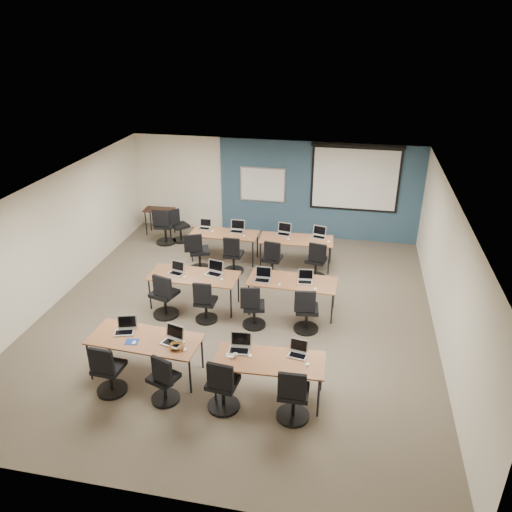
% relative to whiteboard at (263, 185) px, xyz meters
% --- Properties ---
extents(floor, '(8.00, 9.00, 0.02)m').
position_rel_whiteboard_xyz_m(floor, '(0.30, -4.43, -1.45)').
color(floor, '#6B6354').
rests_on(floor, ground).
extents(ceiling, '(8.00, 9.00, 0.02)m').
position_rel_whiteboard_xyz_m(ceiling, '(0.30, -4.43, 1.25)').
color(ceiling, white).
rests_on(ceiling, ground).
extents(wall_back, '(8.00, 0.04, 2.70)m').
position_rel_whiteboard_xyz_m(wall_back, '(0.30, 0.07, -0.10)').
color(wall_back, beige).
rests_on(wall_back, ground).
extents(wall_front, '(8.00, 0.04, 2.70)m').
position_rel_whiteboard_xyz_m(wall_front, '(0.30, -8.93, -0.10)').
color(wall_front, beige).
rests_on(wall_front, ground).
extents(wall_left, '(0.04, 9.00, 2.70)m').
position_rel_whiteboard_xyz_m(wall_left, '(-3.70, -4.43, -0.10)').
color(wall_left, beige).
rests_on(wall_left, ground).
extents(wall_right, '(0.04, 9.00, 2.70)m').
position_rel_whiteboard_xyz_m(wall_right, '(4.30, -4.43, -0.10)').
color(wall_right, beige).
rests_on(wall_right, ground).
extents(blue_accent_panel, '(5.50, 0.04, 2.70)m').
position_rel_whiteboard_xyz_m(blue_accent_panel, '(1.55, 0.04, -0.10)').
color(blue_accent_panel, '#3D5977').
rests_on(blue_accent_panel, wall_back).
extents(whiteboard, '(1.28, 0.03, 0.98)m').
position_rel_whiteboard_xyz_m(whiteboard, '(0.00, 0.00, 0.00)').
color(whiteboard, '#ABAEB2').
rests_on(whiteboard, wall_back).
extents(projector_screen, '(2.40, 0.10, 1.82)m').
position_rel_whiteboard_xyz_m(projector_screen, '(2.50, -0.02, 0.44)').
color(projector_screen, black).
rests_on(projector_screen, wall_back).
extents(training_table_front_left, '(1.90, 0.79, 0.73)m').
position_rel_whiteboard_xyz_m(training_table_front_left, '(-0.79, -6.60, -0.76)').
color(training_table_front_left, '#9F692C').
rests_on(training_table_front_left, floor).
extents(training_table_front_right, '(1.76, 0.73, 0.73)m').
position_rel_whiteboard_xyz_m(training_table_front_right, '(1.39, -6.76, -0.77)').
color(training_table_front_right, brown).
rests_on(training_table_front_right, floor).
extents(training_table_mid_left, '(1.89, 0.79, 0.73)m').
position_rel_whiteboard_xyz_m(training_table_mid_left, '(-0.68, -4.23, -0.76)').
color(training_table_mid_left, olive).
rests_on(training_table_mid_left, floor).
extents(training_table_mid_right, '(1.83, 0.76, 0.73)m').
position_rel_whiteboard_xyz_m(training_table_mid_right, '(1.40, -4.07, -0.76)').
color(training_table_mid_right, brown).
rests_on(training_table_mid_right, floor).
extents(training_table_back_left, '(1.70, 0.71, 0.73)m').
position_rel_whiteboard_xyz_m(training_table_back_left, '(-0.62, -1.90, -0.77)').
color(training_table_back_left, '#915E32').
rests_on(training_table_back_left, floor).
extents(training_table_back_right, '(1.79, 0.75, 0.73)m').
position_rel_whiteboard_xyz_m(training_table_back_right, '(1.21, -1.91, -0.77)').
color(training_table_back_right, '#AA7941').
rests_on(training_table_back_right, floor).
extents(laptop_0, '(0.33, 0.28, 0.25)m').
position_rel_whiteboard_xyz_m(laptop_0, '(-1.19, -6.46, -0.66)').
color(laptop_0, silver).
rests_on(laptop_0, training_table_front_left).
extents(mouse_0, '(0.07, 0.11, 0.04)m').
position_rel_whiteboard_xyz_m(mouse_0, '(-0.90, -6.77, -0.71)').
color(mouse_0, white).
rests_on(mouse_0, training_table_front_left).
extents(task_chair_0, '(0.50, 0.50, 0.99)m').
position_rel_whiteboard_xyz_m(task_chair_0, '(-1.19, -7.21, -1.04)').
color(task_chair_0, black).
rests_on(task_chair_0, floor).
extents(laptop_1, '(0.35, 0.30, 0.26)m').
position_rel_whiteboard_xyz_m(laptop_1, '(-0.27, -6.59, -0.66)').
color(laptop_1, '#A1A1AE').
rests_on(laptop_1, training_table_front_left).
extents(mouse_1, '(0.07, 0.10, 0.03)m').
position_rel_whiteboard_xyz_m(mouse_1, '(-0.01, -6.78, -0.71)').
color(mouse_1, white).
rests_on(mouse_1, training_table_front_left).
extents(task_chair_1, '(0.49, 0.47, 0.95)m').
position_rel_whiteboard_xyz_m(task_chair_1, '(-0.23, -7.23, -1.06)').
color(task_chair_1, black).
rests_on(task_chair_1, floor).
extents(laptop_2, '(0.35, 0.30, 0.26)m').
position_rel_whiteboard_xyz_m(laptop_2, '(0.87, -6.58, -0.66)').
color(laptop_2, '#ABACB6').
rests_on(laptop_2, training_table_front_right).
extents(mouse_2, '(0.07, 0.10, 0.03)m').
position_rel_whiteboard_xyz_m(mouse_2, '(1.07, -6.73, -0.71)').
color(mouse_2, white).
rests_on(mouse_2, training_table_front_right).
extents(task_chair_2, '(0.51, 0.51, 1.00)m').
position_rel_whiteboard_xyz_m(task_chair_2, '(0.73, -7.21, -1.04)').
color(task_chair_2, black).
rests_on(task_chair_2, floor).
extents(laptop_3, '(0.30, 0.25, 0.23)m').
position_rel_whiteboard_xyz_m(laptop_3, '(1.81, -6.53, -0.66)').
color(laptop_3, '#A2A2AB').
rests_on(laptop_3, training_table_front_right).
extents(mouse_3, '(0.08, 0.10, 0.03)m').
position_rel_whiteboard_xyz_m(mouse_3, '(1.99, -6.77, -0.71)').
color(mouse_3, white).
rests_on(mouse_3, training_table_front_right).
extents(task_chair_3, '(0.52, 0.52, 1.00)m').
position_rel_whiteboard_xyz_m(task_chair_3, '(1.83, -7.21, -1.04)').
color(task_chair_3, black).
rests_on(task_chair_3, floor).
extents(laptop_4, '(0.31, 0.26, 0.24)m').
position_rel_whiteboard_xyz_m(laptop_4, '(-1.06, -4.20, -0.66)').
color(laptop_4, silver).
rests_on(laptop_4, training_table_mid_left).
extents(mouse_4, '(0.06, 0.10, 0.03)m').
position_rel_whiteboard_xyz_m(mouse_4, '(-0.83, -4.37, -0.71)').
color(mouse_4, white).
rests_on(mouse_4, training_table_mid_left).
extents(task_chair_4, '(0.55, 0.54, 1.02)m').
position_rel_whiteboard_xyz_m(task_chair_4, '(-1.14, -4.79, -1.03)').
color(task_chair_4, black).
rests_on(task_chair_4, floor).
extents(laptop_5, '(0.35, 0.30, 0.27)m').
position_rel_whiteboard_xyz_m(laptop_5, '(-0.26, -4.07, -0.65)').
color(laptop_5, silver).
rests_on(laptop_5, training_table_mid_left).
extents(mouse_5, '(0.07, 0.10, 0.03)m').
position_rel_whiteboard_xyz_m(mouse_5, '(-0.05, -4.31, -0.71)').
color(mouse_5, white).
rests_on(mouse_5, training_table_mid_left).
extents(task_chair_5, '(0.46, 0.46, 0.95)m').
position_rel_whiteboard_xyz_m(task_chair_5, '(-0.27, -4.81, -1.06)').
color(task_chair_5, black).
rests_on(task_chair_5, floor).
extents(laptop_6, '(0.33, 0.28, 0.25)m').
position_rel_whiteboard_xyz_m(laptop_6, '(0.79, -4.15, -0.66)').
color(laptop_6, '#B2B1BA').
rests_on(laptop_6, training_table_mid_right).
extents(mouse_6, '(0.08, 0.10, 0.03)m').
position_rel_whiteboard_xyz_m(mouse_6, '(1.16, -4.30, -0.71)').
color(mouse_6, white).
rests_on(mouse_6, training_table_mid_right).
extents(task_chair_6, '(0.47, 0.47, 0.96)m').
position_rel_whiteboard_xyz_m(task_chair_6, '(0.72, -4.81, -1.06)').
color(task_chair_6, black).
rests_on(task_chair_6, floor).
extents(laptop_7, '(0.31, 0.26, 0.24)m').
position_rel_whiteboard_xyz_m(laptop_7, '(1.66, -4.05, -0.66)').
color(laptop_7, '#A3A4B1').
rests_on(laptop_7, training_table_mid_right).
extents(mouse_7, '(0.09, 0.12, 0.04)m').
position_rel_whiteboard_xyz_m(mouse_7, '(1.89, -4.36, -0.71)').
color(mouse_7, white).
rests_on(mouse_7, training_table_mid_right).
extents(task_chair_7, '(0.50, 0.50, 0.98)m').
position_rel_whiteboard_xyz_m(task_chair_7, '(1.77, -4.76, -1.05)').
color(task_chair_7, black).
rests_on(task_chair_7, floor).
extents(laptop_8, '(0.30, 0.26, 0.23)m').
position_rel_whiteboard_xyz_m(laptop_8, '(-1.19, -1.68, -0.66)').
color(laptop_8, '#BBBBC4').
rests_on(laptop_8, training_table_back_left).
extents(mouse_8, '(0.07, 0.10, 0.03)m').
position_rel_whiteboard_xyz_m(mouse_8, '(-0.94, -1.86, -0.71)').
color(mouse_8, white).
rests_on(mouse_8, training_table_back_left).
extents(task_chair_8, '(0.56, 0.53, 1.01)m').
position_rel_whiteboard_xyz_m(task_chair_8, '(-1.10, -2.64, -1.03)').
color(task_chair_8, black).
rests_on(task_chair_8, floor).
extents(laptop_9, '(0.36, 0.31, 0.27)m').
position_rel_whiteboard_xyz_m(laptop_9, '(-0.34, -1.71, -0.65)').
color(laptop_9, '#ADADAD').
rests_on(laptop_9, training_table_back_left).
extents(mouse_9, '(0.07, 0.10, 0.03)m').
position_rel_whiteboard_xyz_m(mouse_9, '(-0.10, -2.00, -0.71)').
color(mouse_9, white).
rests_on(mouse_9, training_table_back_left).
extents(task_chair_9, '(0.48, 0.48, 0.97)m').
position_rel_whiteboard_xyz_m(task_chair_9, '(-0.24, -2.57, -1.05)').
color(task_chair_9, black).
rests_on(task_chair_9, floor).
extents(laptop_10, '(0.34, 0.29, 0.26)m').
position_rel_whiteboard_xyz_m(laptop_10, '(0.86, -1.64, -0.66)').
color(laptop_10, '#AEADB9').
rests_on(laptop_10, training_table_back_right).
extents(mouse_10, '(0.08, 0.11, 0.03)m').
position_rel_whiteboard_xyz_m(mouse_10, '(1.02, -1.98, -0.71)').
color(mouse_10, white).
rests_on(mouse_10, training_table_back_right).
extents(task_chair_10, '(0.48, 0.48, 0.96)m').
position_rel_whiteboard_xyz_m(task_chair_10, '(0.73, -2.60, -1.06)').
color(task_chair_10, black).
rests_on(task_chair_10, floor).
extents(laptop_11, '(0.34, 0.29, 0.26)m').
position_rel_whiteboard_xyz_m(laptop_11, '(1.74, -1.66, -0.66)').
color(laptop_11, '#A9A9A9').
rests_on(laptop_11, training_table_back_right).
extents(mouse_11, '(0.09, 0.12, 0.04)m').
position_rel_whiteboard_xyz_m(mouse_11, '(2.00, -1.95, -0.71)').
color(mouse_11, white).
rests_on(mouse_11, training_table_back_right).
extents(task_chair_11, '(0.50, 0.50, 0.98)m').
position_rel_whiteboard_xyz_m(task_chair_11, '(1.76, -2.52, -1.04)').
color(task_chair_11, black).
rests_on(task_chair_11, floor).
extents(blue_mousepad, '(0.24, 0.21, 0.01)m').
position_rel_whiteboard_xyz_m(blue_mousepad, '(-0.95, -6.74, -0.72)').
color(blue_mousepad, navy).
rests_on(blue_mousepad, training_table_front_left).
extents(snack_bowl, '(0.27, 0.27, 0.06)m').
position_rel_whiteboard_xyz_m(snack_bowl, '(-0.17, -6.75, -0.69)').
color(snack_bowl, brown).
rests_on(snack_bowl, training_table_front_left).
extents(snack_plate, '(0.21, 0.21, 0.01)m').
position_rel_whiteboard_xyz_m(snack_plate, '(0.76, -6.76, -0.71)').
color(snack_plate, white).
rests_on(snack_plate, training_table_front_right).
extents(coffee_cup, '(0.08, 0.08, 0.06)m').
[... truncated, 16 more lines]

